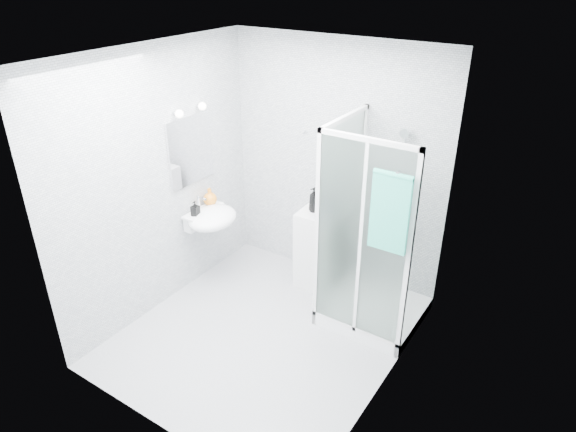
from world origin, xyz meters
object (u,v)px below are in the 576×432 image
Objects in this scene: shower_enclosure at (365,280)px; soap_dispenser_orange at (210,196)px; soap_dispenser_black at (195,209)px; shampoo_bottle_b at (322,205)px; hand_towel at (390,211)px; storage_cabinet at (316,249)px; wall_basin at (211,218)px; shampoo_bottle_a at (314,200)px.

shower_enclosure is 1.85m from soap_dispenser_orange.
soap_dispenser_orange reaches higher than soap_dispenser_black.
soap_dispenser_black is at bearing -146.83° from shampoo_bottle_b.
hand_towel reaches higher than soap_dispenser_orange.
soap_dispenser_black reaches higher than storage_cabinet.
wall_basin is 2.12× the size of shampoo_bottle_a.
shampoo_bottle_b reaches higher than soap_dispenser_black.
hand_towel is 3.66× the size of soap_dispenser_orange.
shower_enclosure reaches higher than storage_cabinet.
wall_basin is 3.48× the size of soap_dispenser_black.
soap_dispenser_black is (-0.97, -0.72, -0.07)m from shampoo_bottle_a.
shampoo_bottle_a reaches higher than storage_cabinet.
hand_towel is (1.99, -0.09, 0.66)m from wall_basin.
storage_cabinet is 5.46× the size of soap_dispenser_black.
shampoo_bottle_a reaches higher than soap_dispenser_orange.
soap_dispenser_black is at bearing -80.02° from soap_dispenser_orange.
wall_basin is 0.22m from soap_dispenser_black.
shampoo_bottle_a is 1.12m from soap_dispenser_orange.
wall_basin is at bearing 65.13° from soap_dispenser_black.
soap_dispenser_orange is (-1.02, -0.44, -0.05)m from shampoo_bottle_a.
shower_enclosure is at bearing -21.19° from shampoo_bottle_b.
soap_dispenser_black is (-0.07, -0.14, 0.15)m from wall_basin.
shampoo_bottle_a is 1.22m from soap_dispenser_black.
hand_towel reaches higher than wall_basin.
shampoo_bottle_b is 1.13× the size of soap_dispenser_orange.
shower_enclosure is 2.92× the size of hand_towel.
hand_towel is at bearing -31.66° from shampoo_bottle_a.
shampoo_bottle_a is at bearing 23.23° from soap_dispenser_orange.
shower_enclosure is 7.56× the size of shampoo_bottle_a.
shower_enclosure is 0.87m from shampoo_bottle_b.
soap_dispenser_black is at bearing -114.87° from wall_basin.
shampoo_bottle_b reaches higher than storage_cabinet.
storage_cabinet is (0.95, 0.57, -0.36)m from wall_basin.
storage_cabinet is at bearing 147.63° from hand_towel.
storage_cabinet is 4.69× the size of soap_dispenser_orange.
storage_cabinet is 0.55m from shampoo_bottle_b.
shampoo_bottle_b is at bearing 146.20° from hand_towel.
hand_towel reaches higher than shampoo_bottle_b.
wall_basin is 0.24m from soap_dispenser_orange.
soap_dispenser_black is at bearing -165.03° from shower_enclosure.
soap_dispenser_black reaches higher than wall_basin.
shampoo_bottle_b is at bearing -8.58° from shampoo_bottle_a.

